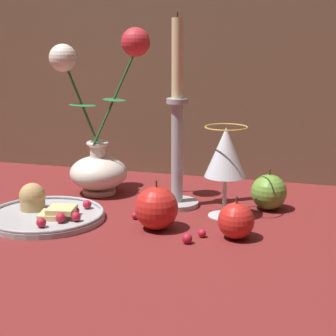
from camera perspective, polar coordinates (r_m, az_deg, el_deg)
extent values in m
plane|color=maroon|center=(1.13, -3.70, -4.52)|extent=(2.40, 2.40, 0.00)
cylinder|color=silver|center=(1.26, -7.01, -2.34)|extent=(0.07, 0.07, 0.01)
ellipsoid|color=silver|center=(1.25, -7.06, -0.48)|extent=(0.13, 0.13, 0.07)
cylinder|color=silver|center=(1.24, -7.12, 1.59)|extent=(0.04, 0.04, 0.04)
torus|color=silver|center=(1.24, -7.15, 2.50)|extent=(0.05, 0.05, 0.01)
cylinder|color=#23662D|center=(1.24, -8.88, 6.74)|extent=(0.08, 0.01, 0.19)
ellipsoid|color=#23662D|center=(1.24, -8.71, 6.32)|extent=(0.08, 0.06, 0.00)
sphere|color=silver|center=(1.25, -10.63, 10.93)|extent=(0.06, 0.06, 0.06)
cylinder|color=#23662D|center=(1.19, -5.32, 7.41)|extent=(0.10, 0.03, 0.22)
ellipsoid|color=#23662D|center=(1.20, -5.51, 6.91)|extent=(0.08, 0.07, 0.00)
sphere|color=red|center=(1.16, -3.31, 12.66)|extent=(0.06, 0.06, 0.06)
cylinder|color=#A3A3A8|center=(1.10, -12.32, -4.90)|extent=(0.23, 0.23, 0.01)
torus|color=#A3A3A8|center=(1.10, -12.34, -4.50)|extent=(0.22, 0.22, 0.01)
cylinder|color=tan|center=(1.14, -13.58, -3.44)|extent=(0.05, 0.05, 0.03)
sphere|color=tan|center=(1.13, -13.62, -2.76)|extent=(0.05, 0.05, 0.05)
cube|color=#DBBC7A|center=(1.08, -11.58, -4.70)|extent=(0.06, 0.06, 0.01)
cube|color=#DBBC7A|center=(1.08, -10.76, -4.19)|extent=(0.06, 0.06, 0.01)
sphere|color=#AD192D|center=(1.03, -12.76, -5.44)|extent=(0.02, 0.02, 0.02)
sphere|color=#AD192D|center=(1.05, -10.85, -5.01)|extent=(0.02, 0.02, 0.02)
sphere|color=#AD192D|center=(1.05, -9.33, -4.90)|extent=(0.02, 0.02, 0.02)
sphere|color=#AD192D|center=(1.09, -9.38, -4.31)|extent=(0.02, 0.02, 0.02)
sphere|color=#AD192D|center=(1.12, -8.22, -3.68)|extent=(0.02, 0.02, 0.02)
cylinder|color=silver|center=(1.11, 5.72, -4.78)|extent=(0.06, 0.06, 0.00)
cylinder|color=silver|center=(1.09, 5.77, -2.78)|extent=(0.01, 0.01, 0.08)
cone|color=silver|center=(1.07, 5.87, 1.63)|extent=(0.08, 0.08, 0.10)
cone|color=#E5CC66|center=(1.08, 5.86, 0.89)|extent=(0.07, 0.07, 0.07)
torus|color=gold|center=(1.06, 5.94, 4.15)|extent=(0.08, 0.08, 0.00)
cylinder|color=#A3A3A8|center=(1.16, 0.90, -3.62)|extent=(0.09, 0.09, 0.01)
cylinder|color=#A3A3A8|center=(1.14, 0.92, 1.51)|extent=(0.02, 0.02, 0.20)
cylinder|color=#A3A3A8|center=(1.12, 0.94, 6.83)|extent=(0.04, 0.04, 0.01)
cylinder|color=beige|center=(1.11, 0.96, 11.06)|extent=(0.02, 0.02, 0.16)
cylinder|color=black|center=(1.11, 0.98, 15.31)|extent=(0.00, 0.00, 0.01)
sphere|color=red|center=(1.02, -1.18, -4.09)|extent=(0.08, 0.08, 0.08)
cylinder|color=#4C3319|center=(1.01, -1.20, -1.59)|extent=(0.00, 0.00, 0.01)
sphere|color=red|center=(0.98, 6.93, -5.35)|extent=(0.06, 0.06, 0.06)
cylinder|color=#4C3319|center=(0.97, 6.99, -3.22)|extent=(0.00, 0.00, 0.01)
sphere|color=#669938|center=(1.15, 10.21, -2.43)|extent=(0.07, 0.07, 0.07)
cylinder|color=#4C3319|center=(1.14, 10.30, -0.39)|extent=(0.00, 0.00, 0.01)
sphere|color=#AD192D|center=(1.16, -2.43, -3.54)|extent=(0.02, 0.02, 0.02)
sphere|color=#AD192D|center=(0.96, 1.96, -7.17)|extent=(0.02, 0.02, 0.02)
sphere|color=#AD192D|center=(1.08, -3.35, -4.85)|extent=(0.01, 0.01, 0.01)
sphere|color=#AD192D|center=(0.99, 3.48, -6.64)|extent=(0.01, 0.01, 0.01)
sphere|color=#AD192D|center=(1.10, -1.04, -4.53)|extent=(0.01, 0.01, 0.01)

